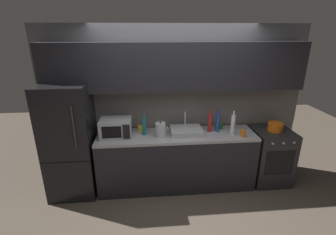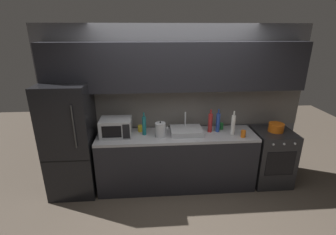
% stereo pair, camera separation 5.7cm
% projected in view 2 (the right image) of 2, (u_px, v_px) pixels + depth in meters
% --- Properties ---
extents(ground_plane, '(10.00, 10.00, 0.00)m').
position_uv_depth(ground_plane, '(183.00, 225.00, 3.21)').
color(ground_plane, '#4C4238').
extents(back_wall, '(4.16, 0.44, 2.50)m').
position_uv_depth(back_wall, '(175.00, 88.00, 3.81)').
color(back_wall, slate).
rests_on(back_wall, ground).
extents(counter_run, '(2.42, 0.60, 0.90)m').
position_uv_depth(counter_run, '(176.00, 160.00, 3.91)').
color(counter_run, black).
rests_on(counter_run, ground).
extents(refrigerator, '(0.68, 0.69, 1.72)m').
position_uv_depth(refrigerator, '(71.00, 140.00, 3.66)').
color(refrigerator, black).
rests_on(refrigerator, ground).
extents(oven_range, '(0.60, 0.62, 0.90)m').
position_uv_depth(oven_range, '(271.00, 157.00, 4.01)').
color(oven_range, '#232326').
rests_on(oven_range, ground).
extents(microwave, '(0.46, 0.35, 0.27)m').
position_uv_depth(microwave, '(116.00, 127.00, 3.66)').
color(microwave, '#A8AAAF').
rests_on(microwave, counter_run).
extents(sink_basin, '(0.48, 0.38, 0.30)m').
position_uv_depth(sink_basin, '(186.00, 131.00, 3.78)').
color(sink_basin, '#ADAFB5').
rests_on(sink_basin, counter_run).
extents(kettle, '(0.19, 0.16, 0.24)m').
position_uv_depth(kettle, '(161.00, 130.00, 3.64)').
color(kettle, '#B7BABF').
rests_on(kettle, counter_run).
extents(wine_bottle_red, '(0.07, 0.07, 0.36)m').
position_uv_depth(wine_bottle_red, '(210.00, 123.00, 3.79)').
color(wine_bottle_red, '#A82323').
rests_on(wine_bottle_red, counter_run).
extents(wine_bottle_teal, '(0.06, 0.06, 0.36)m').
position_uv_depth(wine_bottle_teal, '(144.00, 125.00, 3.70)').
color(wine_bottle_teal, '#19666B').
rests_on(wine_bottle_teal, counter_run).
extents(wine_bottle_blue, '(0.06, 0.06, 0.37)m').
position_uv_depth(wine_bottle_blue, '(218.00, 122.00, 3.81)').
color(wine_bottle_blue, '#234299').
rests_on(wine_bottle_blue, counter_run).
extents(wine_bottle_white, '(0.06, 0.06, 0.38)m').
position_uv_depth(wine_bottle_white, '(233.00, 125.00, 3.69)').
color(wine_bottle_white, silver).
rests_on(wine_bottle_white, counter_run).
extents(mug_green, '(0.07, 0.07, 0.10)m').
position_uv_depth(mug_green, '(221.00, 126.00, 3.94)').
color(mug_green, '#1E6B2D').
rests_on(mug_green, counter_run).
extents(mug_yellow, '(0.09, 0.09, 0.10)m').
position_uv_depth(mug_yellow, '(141.00, 128.00, 3.85)').
color(mug_yellow, gold).
rests_on(mug_yellow, counter_run).
extents(mug_orange, '(0.07, 0.07, 0.10)m').
position_uv_depth(mug_orange, '(243.00, 134.00, 3.64)').
color(mug_orange, orange).
rests_on(mug_orange, counter_run).
extents(cooking_pot, '(0.24, 0.24, 0.13)m').
position_uv_depth(cooking_pot, '(276.00, 127.00, 3.84)').
color(cooking_pot, orange).
rests_on(cooking_pot, oven_range).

